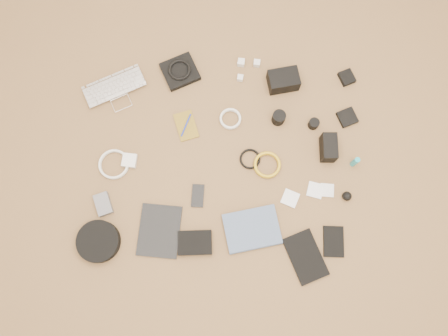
{
  "coord_description": "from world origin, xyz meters",
  "views": [
    {
      "loc": [
        -0.02,
        -0.5,
        2.07
      ],
      "look_at": [
        -0.01,
        -0.03,
        0.02
      ],
      "focal_mm": 35.0,
      "sensor_mm": 36.0,
      "label": 1
    }
  ],
  "objects_px": {
    "laptop": "(118,94)",
    "headphone_case": "(99,241)",
    "tablet": "(159,231)",
    "paperback": "(256,249)",
    "dslr_camera": "(283,80)",
    "phone": "(198,196)"
  },
  "relations": [
    {
      "from": "tablet",
      "to": "paperback",
      "type": "bearing_deg",
      "value": -5.13
    },
    {
      "from": "dslr_camera",
      "to": "paperback",
      "type": "height_order",
      "value": "dslr_camera"
    },
    {
      "from": "headphone_case",
      "to": "laptop",
      "type": "bearing_deg",
      "value": 85.26
    },
    {
      "from": "tablet",
      "to": "paperback",
      "type": "height_order",
      "value": "paperback"
    },
    {
      "from": "dslr_camera",
      "to": "tablet",
      "type": "relative_size",
      "value": 0.61
    },
    {
      "from": "laptop",
      "to": "dslr_camera",
      "type": "bearing_deg",
      "value": -20.57
    },
    {
      "from": "dslr_camera",
      "to": "paperback",
      "type": "distance_m",
      "value": 0.84
    },
    {
      "from": "tablet",
      "to": "headphone_case",
      "type": "distance_m",
      "value": 0.28
    },
    {
      "from": "dslr_camera",
      "to": "headphone_case",
      "type": "distance_m",
      "value": 1.18
    },
    {
      "from": "laptop",
      "to": "headphone_case",
      "type": "xyz_separation_m",
      "value": [
        -0.06,
        -0.73,
        0.01
      ]
    },
    {
      "from": "laptop",
      "to": "phone",
      "type": "relative_size",
      "value": 2.78
    },
    {
      "from": "laptop",
      "to": "paperback",
      "type": "distance_m",
      "value": 1.03
    },
    {
      "from": "dslr_camera",
      "to": "tablet",
      "type": "xyz_separation_m",
      "value": [
        -0.61,
        -0.73,
        -0.04
      ]
    },
    {
      "from": "tablet",
      "to": "laptop",
      "type": "bearing_deg",
      "value": 114.27
    },
    {
      "from": "paperback",
      "to": "dslr_camera",
      "type": "bearing_deg",
      "value": -21.54
    },
    {
      "from": "dslr_camera",
      "to": "tablet",
      "type": "distance_m",
      "value": 0.95
    },
    {
      "from": "laptop",
      "to": "headphone_case",
      "type": "distance_m",
      "value": 0.73
    },
    {
      "from": "laptop",
      "to": "tablet",
      "type": "height_order",
      "value": "laptop"
    },
    {
      "from": "phone",
      "to": "paperback",
      "type": "height_order",
      "value": "paperback"
    },
    {
      "from": "laptop",
      "to": "paperback",
      "type": "bearing_deg",
      "value": -72.98
    },
    {
      "from": "tablet",
      "to": "phone",
      "type": "bearing_deg",
      "value": 48.69
    },
    {
      "from": "laptop",
      "to": "phone",
      "type": "bearing_deg",
      "value": -76.28
    }
  ]
}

